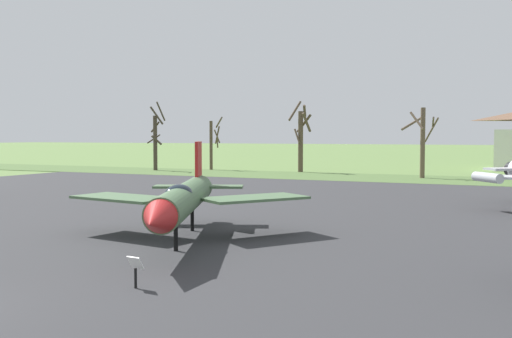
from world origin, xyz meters
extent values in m
cube|color=#333335|center=(0.00, 17.32, 0.03)|extent=(75.70, 57.72, 0.05)
cube|color=#506C38|center=(0.00, 52.18, 0.03)|extent=(135.70, 12.00, 0.06)
cylinder|color=silver|center=(11.83, 27.42, 2.03)|extent=(1.89, 2.24, 0.56)
cube|color=silver|center=(12.54, 32.98, 2.26)|extent=(2.67, 2.50, 0.14)
cylinder|color=#4C6B47|center=(0.93, 12.07, 1.79)|extent=(5.48, 10.44, 1.25)
cone|color=#B21E1E|center=(3.48, 6.24, 1.79)|extent=(1.81, 2.19, 1.15)
cylinder|color=black|center=(-1.34, 17.27, 1.79)|extent=(1.08, 0.98, 0.88)
ellipsoid|color=#19232D|center=(1.58, 10.58, 2.14)|extent=(0.85, 1.60, 0.80)
cube|color=#4C6B47|center=(-2.20, 12.01, 1.70)|extent=(4.81, 2.87, 0.12)
cube|color=#4C6B47|center=(3.10, 14.33, 1.70)|extent=(4.39, 5.00, 0.12)
cube|color=#B21E1E|center=(-1.00, 16.51, 3.28)|extent=(0.80, 1.58, 1.73)
cube|color=#4C6B47|center=(-2.14, 16.01, 1.89)|extent=(2.28, 1.86, 0.12)
cube|color=#4C6B47|center=(0.13, 17.00, 1.89)|extent=(2.28, 1.86, 0.12)
cylinder|color=black|center=(1.89, 9.88, 0.58)|extent=(0.17, 0.17, 1.17)
cylinder|color=black|center=(-0.02, 14.26, 0.58)|extent=(0.17, 0.17, 1.17)
cylinder|color=black|center=(3.84, 4.72, 0.31)|extent=(0.08, 0.08, 0.62)
cube|color=white|center=(3.84, 4.72, 0.79)|extent=(0.48, 0.29, 0.38)
cylinder|color=#42382D|center=(-29.26, 53.72, 3.50)|extent=(0.51, 0.51, 6.99)
cylinder|color=#42382D|center=(-29.53, 54.14, 5.57)|extent=(1.13, 0.83, 1.47)
cylinder|color=#42382D|center=(-29.87, 54.27, 4.04)|extent=(1.31, 1.41, 1.23)
cylinder|color=#42382D|center=(-28.78, 53.32, 3.88)|extent=(1.10, 1.25, 1.27)
cylinder|color=#42382D|center=(-28.39, 53.73, 7.53)|extent=(0.22, 1.92, 2.40)
cylinder|color=#42382D|center=(-28.67, 53.21, 6.98)|extent=(1.32, 1.49, 2.32)
cylinder|color=brown|center=(-23.44, 57.82, 3.18)|extent=(0.40, 0.40, 6.36)
cylinder|color=brown|center=(-22.61, 57.91, 4.37)|extent=(0.38, 1.80, 1.76)
cylinder|color=brown|center=(-22.71, 58.17, 3.73)|extent=(0.93, 1.66, 1.73)
cylinder|color=brown|center=(-22.83, 58.41, 4.53)|extent=(1.44, 1.47, 2.31)
cylinder|color=brown|center=(-22.70, 58.63, 6.18)|extent=(1.84, 1.69, 1.40)
cylinder|color=brown|center=(-11.23, 58.15, 3.70)|extent=(0.60, 0.60, 7.41)
cylinder|color=brown|center=(-10.41, 57.99, 6.06)|extent=(0.66, 1.92, 2.33)
cylinder|color=brown|center=(-11.12, 59.04, 5.95)|extent=(2.05, 0.55, 2.26)
cylinder|color=brown|center=(-10.77, 58.26, 7.42)|extent=(0.59, 1.25, 1.50)
cylinder|color=brown|center=(-11.54, 57.74, 4.43)|extent=(1.09, 0.90, 1.73)
cylinder|color=brown|center=(-12.13, 58.54, 7.47)|extent=(1.10, 2.11, 2.49)
cylinder|color=brown|center=(3.89, 53.83, 3.68)|extent=(0.49, 0.49, 7.35)
cylinder|color=brown|center=(4.88, 54.02, 5.77)|extent=(0.56, 2.08, 1.25)
cylinder|color=brown|center=(4.65, 54.60, 5.03)|extent=(1.75, 1.73, 2.61)
cylinder|color=brown|center=(2.74, 54.80, 5.82)|extent=(2.19, 2.56, 1.68)
cylinder|color=brown|center=(3.40, 53.10, 5.98)|extent=(1.72, 1.28, 1.93)
camera|label=1|loc=(14.05, -9.03, 4.43)|focal=41.49mm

